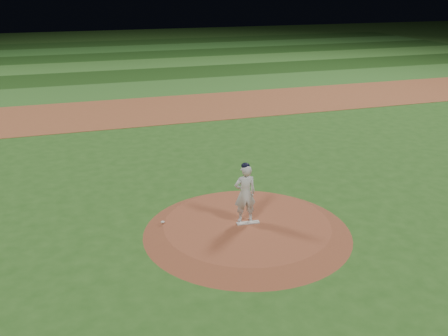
# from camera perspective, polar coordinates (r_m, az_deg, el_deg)

# --- Properties ---
(ground) EXTENTS (120.00, 120.00, 0.00)m
(ground) POSITION_cam_1_polar(r_m,az_deg,el_deg) (13.38, 2.65, -7.29)
(ground) COLOR #2A5B1D
(ground) RESTS_ON ground
(infield_dirt_band) EXTENTS (70.00, 6.00, 0.02)m
(infield_dirt_band) POSITION_cam_1_polar(r_m,az_deg,el_deg) (26.17, -8.13, 6.58)
(infield_dirt_band) COLOR #96502E
(infield_dirt_band) RESTS_ON ground
(outfield_stripe_0) EXTENTS (70.00, 5.00, 0.02)m
(outfield_stripe_0) POSITION_cam_1_polar(r_m,az_deg,el_deg) (31.47, -9.93, 8.84)
(outfield_stripe_0) COLOR #336B27
(outfield_stripe_0) RESTS_ON ground
(outfield_stripe_1) EXTENTS (70.00, 5.00, 0.02)m
(outfield_stripe_1) POSITION_cam_1_polar(r_m,az_deg,el_deg) (36.35, -11.12, 10.32)
(outfield_stripe_1) COLOR #1D4315
(outfield_stripe_1) RESTS_ON ground
(outfield_stripe_2) EXTENTS (70.00, 5.00, 0.02)m
(outfield_stripe_2) POSITION_cam_1_polar(r_m,az_deg,el_deg) (41.25, -12.03, 11.45)
(outfield_stripe_2) COLOR #3A7A2C
(outfield_stripe_2) RESTS_ON ground
(outfield_stripe_3) EXTENTS (70.00, 5.00, 0.02)m
(outfield_stripe_3) POSITION_cam_1_polar(r_m,az_deg,el_deg) (46.18, -12.76, 12.33)
(outfield_stripe_3) COLOR #1E4917
(outfield_stripe_3) RESTS_ON ground
(outfield_stripe_4) EXTENTS (70.00, 5.00, 0.02)m
(outfield_stripe_4) POSITION_cam_1_polar(r_m,az_deg,el_deg) (51.12, -13.35, 13.04)
(outfield_stripe_4) COLOR #32742A
(outfield_stripe_4) RESTS_ON ground
(outfield_stripe_5) EXTENTS (70.00, 5.00, 0.02)m
(outfield_stripe_5) POSITION_cam_1_polar(r_m,az_deg,el_deg) (56.07, -13.83, 13.63)
(outfield_stripe_5) COLOR #1F4A17
(outfield_stripe_5) RESTS_ON ground
(pitchers_mound) EXTENTS (5.50, 5.50, 0.25)m
(pitchers_mound) POSITION_cam_1_polar(r_m,az_deg,el_deg) (13.33, 2.66, -6.82)
(pitchers_mound) COLOR brown
(pitchers_mound) RESTS_ON ground
(pitching_rubber) EXTENTS (0.62, 0.21, 0.03)m
(pitching_rubber) POSITION_cam_1_polar(r_m,az_deg,el_deg) (13.27, 2.76, -6.27)
(pitching_rubber) COLOR silver
(pitching_rubber) RESTS_ON pitchers_mound
(rosin_bag) EXTENTS (0.10, 0.10, 0.06)m
(rosin_bag) POSITION_cam_1_polar(r_m,az_deg,el_deg) (13.36, -7.02, -6.15)
(rosin_bag) COLOR silver
(rosin_bag) RESTS_ON pitchers_mound
(pitcher_on_mound) EXTENTS (0.60, 0.41, 1.65)m
(pitcher_on_mound) POSITION_cam_1_polar(r_m,az_deg,el_deg) (13.04, 2.42, -2.88)
(pitcher_on_mound) COLOR silver
(pitcher_on_mound) RESTS_ON pitchers_mound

